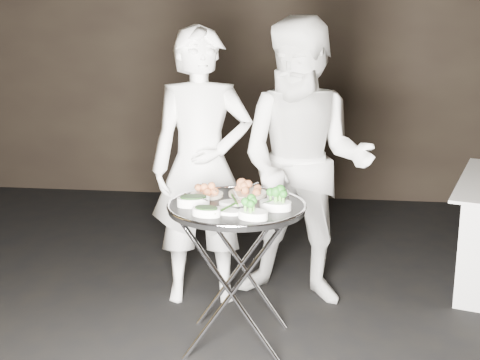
# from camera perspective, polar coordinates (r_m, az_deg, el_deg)

# --- Properties ---
(wall_back) EXTENTS (6.00, 0.05, 3.00)m
(wall_back) POSITION_cam_1_polar(r_m,az_deg,el_deg) (6.73, 2.98, 11.04)
(wall_back) COLOR black
(wall_back) RESTS_ON floor
(tray_stand) EXTENTS (0.57, 0.48, 0.83)m
(tray_stand) POSITION_cam_1_polar(r_m,az_deg,el_deg) (3.83, -0.28, -7.60)
(tray_stand) COLOR silver
(tray_stand) RESTS_ON floor
(serving_tray) EXTENTS (0.78, 0.78, 0.04)m
(serving_tray) POSITION_cam_1_polar(r_m,az_deg,el_deg) (3.71, -0.29, -2.28)
(serving_tray) COLOR black
(serving_tray) RESTS_ON tray_stand
(potato_plate_a) EXTENTS (0.19, 0.19, 0.07)m
(potato_plate_a) POSITION_cam_1_polar(r_m,az_deg,el_deg) (3.87, -2.86, -0.94)
(potato_plate_a) COLOR beige
(potato_plate_a) RESTS_ON serving_tray
(potato_plate_b) EXTENTS (0.22, 0.22, 0.08)m
(potato_plate_b) POSITION_cam_1_polar(r_m,az_deg,el_deg) (3.88, 0.66, -0.81)
(potato_plate_b) COLOR beige
(potato_plate_b) RESTS_ON serving_tray
(greens_bowl) EXTENTS (0.13, 0.13, 0.07)m
(greens_bowl) POSITION_cam_1_polar(r_m,az_deg,el_deg) (3.80, 3.27, -1.17)
(greens_bowl) COLOR white
(greens_bowl) RESTS_ON serving_tray
(asparagus_plate_a) EXTENTS (0.20, 0.14, 0.04)m
(asparagus_plate_a) POSITION_cam_1_polar(r_m,az_deg,el_deg) (3.71, -0.45, -1.85)
(asparagus_plate_a) COLOR white
(asparagus_plate_a) RESTS_ON serving_tray
(asparagus_plate_b) EXTENTS (0.20, 0.16, 0.04)m
(asparagus_plate_b) POSITION_cam_1_polar(r_m,az_deg,el_deg) (3.56, -1.25, -2.57)
(asparagus_plate_b) COLOR white
(asparagus_plate_b) RESTS_ON serving_tray
(spinach_bowl_a) EXTENTS (0.21, 0.16, 0.07)m
(spinach_bowl_a) POSITION_cam_1_polar(r_m,az_deg,el_deg) (3.68, -4.00, -1.70)
(spinach_bowl_a) COLOR white
(spinach_bowl_a) RESTS_ON serving_tray
(spinach_bowl_b) EXTENTS (0.17, 0.13, 0.06)m
(spinach_bowl_b) POSITION_cam_1_polar(r_m,az_deg,el_deg) (3.51, -2.90, -2.60)
(spinach_bowl_b) COLOR white
(spinach_bowl_b) RESTS_ON serving_tray
(broccoli_bowl_a) EXTENTS (0.19, 0.15, 0.07)m
(broccoli_bowl_a) POSITION_cam_1_polar(r_m,az_deg,el_deg) (3.62, 3.05, -2.01)
(broccoli_bowl_a) COLOR white
(broccoli_bowl_a) RESTS_ON serving_tray
(broccoli_bowl_b) EXTENTS (0.19, 0.16, 0.07)m
(broccoli_bowl_b) POSITION_cam_1_polar(r_m,az_deg,el_deg) (3.46, 1.13, -2.82)
(broccoli_bowl_b) COLOR white
(broccoli_bowl_b) RESTS_ON serving_tray
(serving_utensils) EXTENTS (0.58, 0.43, 0.01)m
(serving_utensils) POSITION_cam_1_polar(r_m,az_deg,el_deg) (3.75, 0.10, -1.09)
(serving_utensils) COLOR silver
(serving_utensils) RESTS_ON serving_tray
(waiter_left) EXTENTS (0.72, 0.54, 1.81)m
(waiter_left) POSITION_cam_1_polar(r_m,az_deg,el_deg) (4.33, -3.29, 1.09)
(waiter_left) COLOR white
(waiter_left) RESTS_ON floor
(waiter_right) EXTENTS (1.01, 0.85, 1.86)m
(waiter_right) POSITION_cam_1_polar(r_m,az_deg,el_deg) (4.31, 5.53, 1.36)
(waiter_right) COLOR white
(waiter_right) RESTS_ON floor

